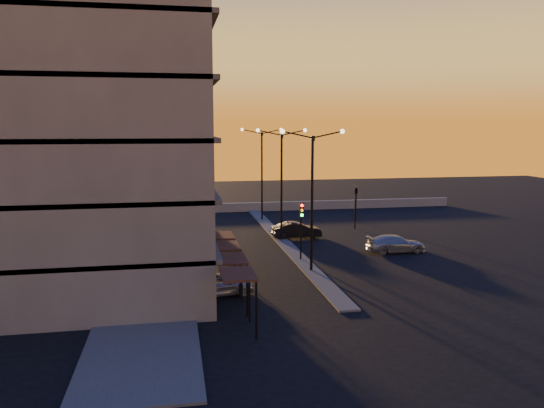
{
  "coord_description": "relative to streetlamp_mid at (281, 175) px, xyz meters",
  "views": [
    {
      "loc": [
        -8.95,
        -33.51,
        9.7
      ],
      "look_at": [
        -1.45,
        6.6,
        3.68
      ],
      "focal_mm": 35.0,
      "sensor_mm": 36.0,
      "label": 1
    }
  ],
  "objects": [
    {
      "name": "median",
      "position": [
        0.0,
        0.0,
        -5.53
      ],
      "size": [
        1.2,
        36.0,
        0.12
      ],
      "primitive_type": "cube",
      "color": "#4B4B48",
      "rests_on": "ground"
    },
    {
      "name": "streetlamp_far",
      "position": [
        0.0,
        10.0,
        0.0
      ],
      "size": [
        4.32,
        0.32,
        9.51
      ],
      "color": "black",
      "rests_on": "ground"
    },
    {
      "name": "car_wagon",
      "position": [
        7.89,
        -5.76,
        -4.93
      ],
      "size": [
        4.66,
        2.06,
        1.33
      ],
      "primitive_type": "imported",
      "rotation": [
        0.0,
        0.0,
        1.53
      ],
      "color": "#9A9EA1",
      "rests_on": "ground"
    },
    {
      "name": "traffic_light_main",
      "position": [
        0.0,
        -7.13,
        -2.7
      ],
      "size": [
        0.28,
        0.44,
        4.25
      ],
      "color": "black",
      "rests_on": "ground"
    },
    {
      "name": "car_hatchback",
      "position": [
        -6.5,
        -13.88,
        -4.92
      ],
      "size": [
        4.15,
        2.27,
        1.34
      ],
      "primitive_type": "imported",
      "rotation": [
        0.0,
        0.0,
        1.75
      ],
      "color": "#AEAFB6",
      "rests_on": "ground"
    },
    {
      "name": "parapet",
      "position": [
        2.0,
        16.0,
        -5.09
      ],
      "size": [
        44.0,
        0.5,
        1.0
      ],
      "primitive_type": "cube",
      "color": "slate",
      "rests_on": "ground"
    },
    {
      "name": "building",
      "position": [
        -14.0,
        -9.97,
        6.32
      ],
      "size": [
        14.35,
        17.08,
        25.0
      ],
      "color": "#625D57",
      "rests_on": "ground"
    },
    {
      "name": "ground",
      "position": [
        0.0,
        -10.0,
        -5.59
      ],
      "size": [
        120.0,
        120.0,
        0.0
      ],
      "primitive_type": "plane",
      "color": "black",
      "rests_on": "ground"
    },
    {
      "name": "car_sedan",
      "position": [
        1.5,
        0.7,
        -4.89
      ],
      "size": [
        4.33,
        1.6,
        1.41
      ],
      "primitive_type": "imported",
      "rotation": [
        0.0,
        0.0,
        1.6
      ],
      "color": "black",
      "rests_on": "ground"
    },
    {
      "name": "streetlamp_near",
      "position": [
        0.0,
        -10.0,
        0.0
      ],
      "size": [
        4.32,
        0.32,
        9.51
      ],
      "color": "black",
      "rests_on": "ground"
    },
    {
      "name": "streetlamp_mid",
      "position": [
        0.0,
        0.0,
        0.0
      ],
      "size": [
        4.32,
        0.32,
        9.51
      ],
      "color": "black",
      "rests_on": "ground"
    },
    {
      "name": "signal_east_a",
      "position": [
        8.0,
        4.0,
        -3.66
      ],
      "size": [
        0.13,
        0.16,
        3.6
      ],
      "color": "black",
      "rests_on": "ground"
    },
    {
      "name": "signal_east_b",
      "position": [
        9.5,
        8.0,
        -2.49
      ],
      "size": [
        0.42,
        1.99,
        3.6
      ],
      "color": "black",
      "rests_on": "ground"
    },
    {
      "name": "sidewalk_west",
      "position": [
        -10.5,
        -6.0,
        -5.53
      ],
      "size": [
        5.0,
        40.0,
        0.12
      ],
      "primitive_type": "cube",
      "color": "#4B4B48",
      "rests_on": "ground"
    }
  ]
}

